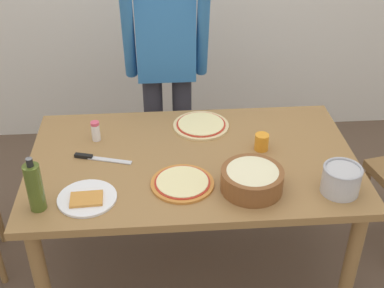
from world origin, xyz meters
TOP-DOWN VIEW (x-y plane):
  - ground at (0.00, 0.00)m, footprint 8.00×8.00m
  - dining_table at (0.00, 0.00)m, footprint 1.60×0.96m
  - person_cook at (-0.10, 0.76)m, footprint 0.49×0.25m
  - pizza_raw_on_board at (0.07, 0.30)m, footprint 0.30×0.30m
  - pizza_cooked_on_tray at (-0.06, -0.21)m, footprint 0.29×0.29m
  - plate_with_slice at (-0.49, -0.29)m, footprint 0.26×0.26m
  - popcorn_bowl at (0.24, -0.26)m, footprint 0.28×0.28m
  - olive_oil_bottle at (-0.69, -0.33)m, footprint 0.07×0.07m
  - steel_pot at (0.63, -0.31)m, footprint 0.17×0.17m
  - cup_orange at (0.35, 0.05)m, footprint 0.07×0.07m
  - salt_shaker at (-0.48, 0.20)m, footprint 0.04×0.04m
  - chef_knife at (-0.47, 0.03)m, footprint 0.29×0.11m

SIDE VIEW (x-z plane):
  - ground at x=0.00m, z-range 0.00..0.00m
  - dining_table at x=0.00m, z-range 0.29..1.05m
  - chef_knife at x=-0.47m, z-range 0.76..0.78m
  - plate_with_slice at x=-0.49m, z-range 0.76..0.78m
  - pizza_cooked_on_tray at x=-0.06m, z-range 0.76..0.78m
  - pizza_raw_on_board at x=0.07m, z-range 0.76..0.78m
  - cup_orange at x=0.35m, z-range 0.76..0.84m
  - salt_shaker at x=-0.48m, z-range 0.76..0.87m
  - popcorn_bowl at x=0.24m, z-range 0.76..0.88m
  - steel_pot at x=0.63m, z-range 0.76..0.89m
  - olive_oil_bottle at x=-0.69m, z-range 0.75..1.00m
  - person_cook at x=-0.10m, z-range 0.13..1.75m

